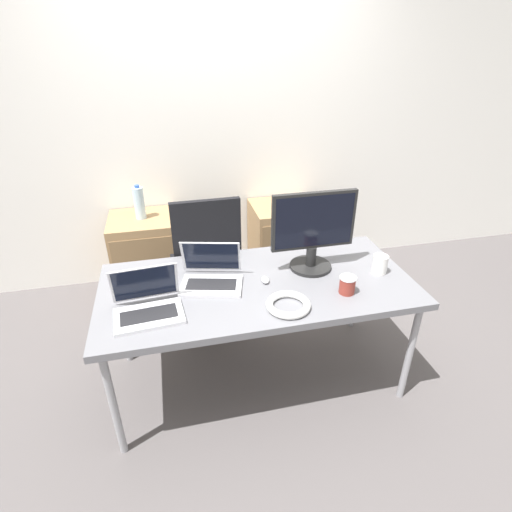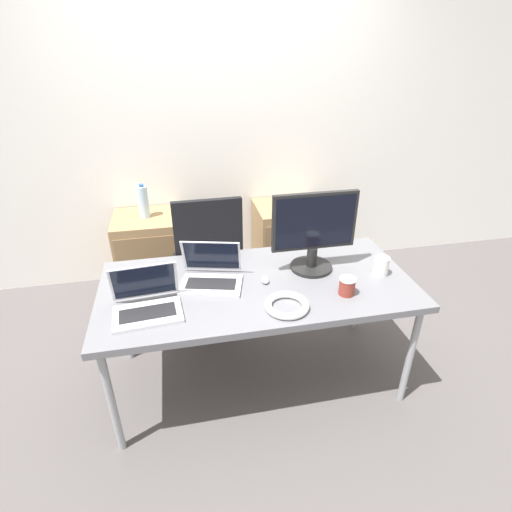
{
  "view_description": "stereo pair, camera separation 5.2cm",
  "coord_description": "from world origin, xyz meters",
  "px_view_note": "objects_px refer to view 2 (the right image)",
  "views": [
    {
      "loc": [
        -0.44,
        -1.85,
        1.93
      ],
      "look_at": [
        0.0,
        0.04,
        0.87
      ],
      "focal_mm": 28.0,
      "sensor_mm": 36.0,
      "label": 1
    },
    {
      "loc": [
        -0.39,
        -1.86,
        1.93
      ],
      "look_at": [
        0.0,
        0.04,
        0.87
      ],
      "focal_mm": 28.0,
      "sensor_mm": 36.0,
      "label": 2
    }
  ],
  "objects_px": {
    "laptop_left": "(211,275)",
    "cable_coil": "(287,305)",
    "water_bottle": "(143,202)",
    "office_chair": "(209,277)",
    "cabinet_left": "(151,254)",
    "mouse": "(265,280)",
    "coffee_cup_white": "(381,266)",
    "laptop_right": "(147,303)",
    "monitor": "(314,232)",
    "coffee_cup_brown": "(347,286)",
    "cabinet_right": "(286,242)"
  },
  "relations": [
    {
      "from": "mouse",
      "to": "coffee_cup_white",
      "type": "xyz_separation_m",
      "value": [
        0.68,
        -0.05,
        0.04
      ]
    },
    {
      "from": "water_bottle",
      "to": "monitor",
      "type": "xyz_separation_m",
      "value": [
        1.01,
        -1.1,
        0.15
      ]
    },
    {
      "from": "laptop_left",
      "to": "monitor",
      "type": "xyz_separation_m",
      "value": [
        0.6,
        0.03,
        0.19
      ]
    },
    {
      "from": "cabinet_left",
      "to": "laptop_right",
      "type": "height_order",
      "value": "laptop_right"
    },
    {
      "from": "cabinet_left",
      "to": "monitor",
      "type": "bearing_deg",
      "value": -47.45
    },
    {
      "from": "cabinet_right",
      "to": "mouse",
      "type": "bearing_deg",
      "value": -111.23
    },
    {
      "from": "cabinet_right",
      "to": "monitor",
      "type": "bearing_deg",
      "value": -98.28
    },
    {
      "from": "water_bottle",
      "to": "coffee_cup_brown",
      "type": "xyz_separation_m",
      "value": [
        1.11,
        -1.4,
        -0.04
      ]
    },
    {
      "from": "office_chair",
      "to": "laptop_right",
      "type": "relative_size",
      "value": 3.02
    },
    {
      "from": "office_chair",
      "to": "laptop_left",
      "type": "bearing_deg",
      "value": -92.42
    },
    {
      "from": "water_bottle",
      "to": "office_chair",
      "type": "bearing_deg",
      "value": -51.42
    },
    {
      "from": "office_chair",
      "to": "mouse",
      "type": "height_order",
      "value": "office_chair"
    },
    {
      "from": "water_bottle",
      "to": "laptop_right",
      "type": "relative_size",
      "value": 0.77
    },
    {
      "from": "cabinet_right",
      "to": "cabinet_left",
      "type": "bearing_deg",
      "value": 180.0
    },
    {
      "from": "monitor",
      "to": "cable_coil",
      "type": "bearing_deg",
      "value": -124.9
    },
    {
      "from": "office_chair",
      "to": "water_bottle",
      "type": "relative_size",
      "value": 3.92
    },
    {
      "from": "cabinet_right",
      "to": "coffee_cup_brown",
      "type": "height_order",
      "value": "coffee_cup_brown"
    },
    {
      "from": "laptop_left",
      "to": "coffee_cup_white",
      "type": "height_order",
      "value": "laptop_left"
    },
    {
      "from": "water_bottle",
      "to": "cable_coil",
      "type": "xyz_separation_m",
      "value": [
        0.76,
        -1.46,
        -0.07
      ]
    },
    {
      "from": "coffee_cup_white",
      "to": "cable_coil",
      "type": "relative_size",
      "value": 0.48
    },
    {
      "from": "monitor",
      "to": "cable_coil",
      "type": "distance_m",
      "value": 0.49
    },
    {
      "from": "office_chair",
      "to": "water_bottle",
      "type": "bearing_deg",
      "value": 128.58
    },
    {
      "from": "laptop_left",
      "to": "coffee_cup_white",
      "type": "xyz_separation_m",
      "value": [
        0.97,
        -0.11,
        0.01
      ]
    },
    {
      "from": "laptop_right",
      "to": "coffee_cup_brown",
      "type": "height_order",
      "value": "laptop_right"
    },
    {
      "from": "laptop_left",
      "to": "laptop_right",
      "type": "bearing_deg",
      "value": -149.44
    },
    {
      "from": "cable_coil",
      "to": "coffee_cup_brown",
      "type": "bearing_deg",
      "value": 9.76
    },
    {
      "from": "cabinet_left",
      "to": "mouse",
      "type": "bearing_deg",
      "value": -59.58
    },
    {
      "from": "cabinet_right",
      "to": "laptop_right",
      "type": "bearing_deg",
      "value": -129.57
    },
    {
      "from": "office_chair",
      "to": "laptop_left",
      "type": "relative_size",
      "value": 2.8
    },
    {
      "from": "cabinet_left",
      "to": "mouse",
      "type": "height_order",
      "value": "mouse"
    },
    {
      "from": "laptop_left",
      "to": "laptop_right",
      "type": "relative_size",
      "value": 1.08
    },
    {
      "from": "cable_coil",
      "to": "coffee_cup_white",
      "type": "bearing_deg",
      "value": 18.84
    },
    {
      "from": "water_bottle",
      "to": "mouse",
      "type": "xyz_separation_m",
      "value": [
        0.71,
        -1.2,
        -0.07
      ]
    },
    {
      "from": "monitor",
      "to": "laptop_right",
      "type": "bearing_deg",
      "value": -165.87
    },
    {
      "from": "cabinet_left",
      "to": "laptop_left",
      "type": "height_order",
      "value": "laptop_left"
    },
    {
      "from": "water_bottle",
      "to": "mouse",
      "type": "bearing_deg",
      "value": -59.63
    },
    {
      "from": "water_bottle",
      "to": "cabinet_left",
      "type": "bearing_deg",
      "value": -90.0
    },
    {
      "from": "cabinet_left",
      "to": "cable_coil",
      "type": "distance_m",
      "value": 1.7
    },
    {
      "from": "laptop_right",
      "to": "coffee_cup_white",
      "type": "xyz_separation_m",
      "value": [
        1.32,
        0.09,
        0.01
      ]
    },
    {
      "from": "cabinet_right",
      "to": "cable_coil",
      "type": "height_order",
      "value": "cable_coil"
    },
    {
      "from": "cabinet_right",
      "to": "office_chair",
      "type": "bearing_deg",
      "value": -143.59
    },
    {
      "from": "cabinet_left",
      "to": "cabinet_right",
      "type": "xyz_separation_m",
      "value": [
        1.17,
        0.0,
        0.0
      ]
    },
    {
      "from": "office_chair",
      "to": "water_bottle",
      "type": "distance_m",
      "value": 0.81
    },
    {
      "from": "laptop_left",
      "to": "cable_coil",
      "type": "height_order",
      "value": "laptop_left"
    },
    {
      "from": "cable_coil",
      "to": "water_bottle",
      "type": "bearing_deg",
      "value": 117.45
    },
    {
      "from": "laptop_left",
      "to": "laptop_right",
      "type": "distance_m",
      "value": 0.4
    },
    {
      "from": "coffee_cup_white",
      "to": "cable_coil",
      "type": "distance_m",
      "value": 0.66
    },
    {
      "from": "laptop_left",
      "to": "coffee_cup_white",
      "type": "relative_size",
      "value": 3.41
    },
    {
      "from": "monitor",
      "to": "coffee_cup_brown",
      "type": "relative_size",
      "value": 5.04
    },
    {
      "from": "water_bottle",
      "to": "coffee_cup_white",
      "type": "relative_size",
      "value": 2.44
    }
  ]
}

